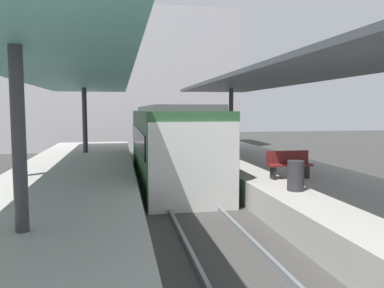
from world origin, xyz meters
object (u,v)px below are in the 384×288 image
Objects in this scene: platform_bench at (289,164)px; litter_bin at (296,176)px; commuter_train at (170,143)px; passenger_near_bench at (20,149)px.

litter_bin is at bearing -109.74° from platform_bench.
commuter_train reaches higher than litter_bin.
commuter_train is at bearing 121.93° from platform_bench.
commuter_train is at bearing 30.02° from passenger_near_bench.
commuter_train is 7.18m from litter_bin.
passenger_near_bench is at bearing 154.42° from litter_bin.
commuter_train is 13.73× the size of litter_bin.
litter_bin is at bearing -25.58° from passenger_near_bench.
platform_bench is 8.59m from passenger_near_bench.
passenger_near_bench is (-5.25, -3.03, 0.17)m from commuter_train.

